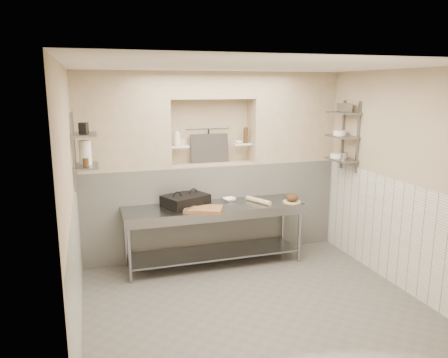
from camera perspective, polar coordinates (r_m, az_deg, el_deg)
name	(u,v)px	position (r m, az deg, el deg)	size (l,w,h in m)	color
floor	(250,303)	(5.63, 3.46, -15.92)	(4.00, 3.90, 0.10)	#5E5953
ceiling	(254,62)	(4.98, 3.90, 15.02)	(4.00, 3.90, 0.10)	silver
wall_left	(66,204)	(4.80, -19.89, -3.05)	(0.10, 3.90, 2.80)	tan
wall_right	(399,179)	(6.14, 21.84, 0.01)	(0.10, 3.90, 2.80)	tan
wall_back	(207,162)	(6.98, -2.21, 2.24)	(4.00, 0.10, 2.80)	tan
wall_front	(348,250)	(3.40, 15.92, -8.91)	(4.00, 0.10, 2.80)	tan
backwall_lower	(212,208)	(6.90, -1.61, -3.84)	(4.00, 0.40, 1.40)	silver
alcove_sill	(211,164)	(6.74, -1.65, 1.98)	(1.30, 0.40, 0.02)	tan
backwall_pillar_left	(122,121)	(6.43, -13.23, 7.37)	(1.35, 0.40, 1.40)	tan
backwall_pillar_right	(291,117)	(7.13, 8.73, 7.99)	(1.35, 0.40, 1.40)	tan
backwall_header	(211,85)	(6.64, -1.71, 12.15)	(1.30, 0.40, 0.40)	tan
wainscot_left	(77,266)	(5.01, -18.61, -10.76)	(0.02, 3.90, 1.40)	silver
wainscot_right	(390,230)	(6.28, 20.91, -6.29)	(0.02, 3.90, 1.40)	silver
alcove_shelf_left	(179,147)	(6.58, -5.87, 4.23)	(0.28, 0.16, 0.03)	white
alcove_shelf_right	(242,144)	(6.85, 2.38, 4.59)	(0.28, 0.16, 0.03)	white
utensil_rail	(208,128)	(6.83, -2.07, 6.68)	(0.02, 0.02, 0.70)	gray
hanging_steel	(209,139)	(6.83, -2.01, 5.25)	(0.02, 0.02, 0.30)	black
splash_panel	(210,148)	(6.80, -1.89, 4.03)	(0.60, 0.02, 0.45)	#383330
shelf_rail_left_a	(74,149)	(5.95, -18.99, 3.77)	(0.03, 0.03, 0.95)	slate
shelf_rail_left_b	(73,153)	(5.55, -19.08, 3.21)	(0.03, 0.03, 0.95)	slate
wall_shelf_left_lower	(86,166)	(5.78, -17.56, 1.62)	(0.30, 0.50, 0.03)	slate
wall_shelf_left_upper	(84,134)	(5.72, -17.82, 5.56)	(0.30, 0.50, 0.03)	slate
shelf_rail_right_a	(343,135)	(7.03, 15.25, 5.60)	(0.03, 0.03, 1.05)	slate
shelf_rail_right_b	(358,138)	(6.70, 17.08, 5.19)	(0.03, 0.03, 1.05)	slate
wall_shelf_right_lower	(341,159)	(6.84, 15.03, 2.48)	(0.30, 0.50, 0.03)	slate
wall_shelf_right_mid	(342,136)	(6.79, 15.19, 5.39)	(0.30, 0.50, 0.03)	slate
wall_shelf_right_upper	(344,113)	(6.76, 15.35, 8.33)	(0.30, 0.50, 0.03)	slate
prep_table	(214,223)	(6.36, -1.30, -5.77)	(2.60, 0.70, 0.90)	gray
panini_press	(185,200)	(6.28, -5.06, -2.81)	(0.73, 0.65, 0.16)	black
cutting_board	(204,209)	(6.05, -2.68, -3.95)	(0.51, 0.35, 0.05)	brown
knife_blade	(204,205)	(6.17, -2.61, -3.37)	(0.25, 0.03, 0.01)	gray
tongs	(189,208)	(5.99, -4.54, -3.80)	(0.02, 0.02, 0.25)	gray
mixing_bowl	(229,199)	(6.54, 0.71, -2.69)	(0.19, 0.19, 0.05)	white
rolling_pin	(258,201)	(6.46, 4.51, -2.83)	(0.07, 0.07, 0.45)	#CEBB8E
bread_board	(292,202)	(6.56, 8.87, -2.95)	(0.27, 0.27, 0.02)	#CEBB8E
bread_loaf	(292,198)	(6.54, 8.88, -2.43)	(0.18, 0.18, 0.11)	#4C2D19
bottle_soap	(177,137)	(6.53, -6.13, 5.46)	(0.10, 0.10, 0.27)	white
jar_alcove	(183,142)	(6.60, -5.42, 4.83)	(0.07, 0.07, 0.11)	tan
bowl_alcove	(239,142)	(6.81, 1.94, 4.83)	(0.13, 0.13, 0.04)	white
condiment_a	(245,136)	(6.85, 2.80, 5.63)	(0.06, 0.06, 0.22)	#3E2814
condiment_b	(246,135)	(6.84, 2.89, 5.72)	(0.06, 0.06, 0.25)	#3E2814
condiment_c	(246,139)	(6.86, 2.87, 5.19)	(0.07, 0.07, 0.12)	white
jug_left	(85,152)	(5.82, -17.67, 3.34)	(0.15, 0.15, 0.30)	white
jar_left	(86,163)	(5.64, -17.60, 2.06)	(0.07, 0.07, 0.11)	#3E2814
box_left_upper	(84,128)	(5.69, -17.87, 6.34)	(0.10, 0.10, 0.14)	black
bowl_right	(337,156)	(6.92, 14.59, 2.98)	(0.21, 0.21, 0.06)	white
canister_right	(344,156)	(6.76, 15.42, 2.91)	(0.11, 0.11, 0.11)	gray
bowl_right_mid	(340,133)	(6.85, 14.88, 5.86)	(0.19, 0.19, 0.07)	white
basket_right	(344,108)	(6.74, 15.46, 8.97)	(0.16, 0.20, 0.13)	gray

